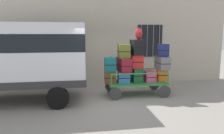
{
  "coord_description": "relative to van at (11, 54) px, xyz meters",
  "views": [
    {
      "loc": [
        -1.15,
        -7.38,
        2.34
      ],
      "look_at": [
        0.07,
        0.37,
        1.1
      ],
      "focal_mm": 34.08,
      "sensor_mm": 36.0,
      "label": 1
    }
  ],
  "objects": [
    {
      "name": "building_wall",
      "position": [
        3.4,
        2.35,
        0.84
      ],
      "size": [
        12.0,
        0.38,
        5.0
      ],
      "color": "#BCB29E",
      "rests_on": "ground"
    },
    {
      "name": "suitcase_right_middle",
      "position": [
        5.45,
        0.23,
        -0.43
      ],
      "size": [
        0.42,
        0.83,
        0.49
      ],
      "color": "slate",
      "rests_on": "suitcase_right_bottom"
    },
    {
      "name": "suitcase_center_bottom",
      "position": [
        4.42,
        0.2,
        -0.88
      ],
      "size": [
        0.39,
        0.52,
        0.55
      ],
      "color": "#194C28",
      "rests_on": "luggage_cart"
    },
    {
      "name": "luggage_cart",
      "position": [
        4.42,
        0.21,
        -1.25
      ],
      "size": [
        2.3,
        1.18,
        0.5
      ],
      "color": "#2D8438",
      "rests_on": "ground"
    },
    {
      "name": "suitcase_center_middle",
      "position": [
        4.42,
        0.19,
        -0.36
      ],
      "size": [
        0.46,
        0.48,
        0.5
      ],
      "color": "#B21E1E",
      "rests_on": "suitcase_center_bottom"
    },
    {
      "name": "suitcase_right_top",
      "position": [
        5.45,
        0.22,
        0.06
      ],
      "size": [
        0.44,
        0.26,
        0.48
      ],
      "color": "navy",
      "rests_on": "suitcase_right_middle"
    },
    {
      "name": "suitcase_left_middle",
      "position": [
        3.4,
        0.2,
        -0.44
      ],
      "size": [
        0.43,
        0.48,
        0.52
      ],
      "color": "#0F5960",
      "rests_on": "suitcase_left_bottom"
    },
    {
      "name": "suitcase_midleft_bottom",
      "position": [
        3.91,
        0.21,
        -0.94
      ],
      "size": [
        0.48,
        0.62,
        0.42
      ],
      "color": "#3372C6",
      "rests_on": "luggage_cart"
    },
    {
      "name": "suitcase_midleft_top",
      "position": [
        3.91,
        0.21,
        0.05
      ],
      "size": [
        0.43,
        0.61,
        0.52
      ],
      "color": "#4C5119",
      "rests_on": "suitcase_midleft_middle"
    },
    {
      "name": "van",
      "position": [
        0.0,
        0.0,
        0.0
      ],
      "size": [
        4.94,
        2.04,
        2.68
      ],
      "color": "silver",
      "rests_on": "ground"
    },
    {
      "name": "cart_railing",
      "position": [
        4.42,
        0.21,
        -0.8
      ],
      "size": [
        2.17,
        1.04,
        0.43
      ],
      "color": "#2D8438",
      "rests_on": "luggage_cart"
    },
    {
      "name": "ground_plane",
      "position": [
        3.4,
        -0.16,
        -1.65
      ],
      "size": [
        40.0,
        40.0,
        0.0
      ],
      "primitive_type": "plane",
      "color": "gray"
    },
    {
      "name": "suitcase_left_bottom",
      "position": [
        3.4,
        0.22,
        -0.92
      ],
      "size": [
        0.46,
        0.51,
        0.45
      ],
      "color": "brown",
      "rests_on": "luggage_cart"
    },
    {
      "name": "backpack",
      "position": [
        4.47,
        0.19,
        0.69
      ],
      "size": [
        0.27,
        0.22,
        0.44
      ],
      "color": "maroon",
      "rests_on": "suitcase_center_top"
    },
    {
      "name": "suitcase_right_bottom",
      "position": [
        5.45,
        0.22,
        -0.91
      ],
      "size": [
        0.42,
        0.28,
        0.48
      ],
      "color": "orange",
      "rests_on": "luggage_cart"
    },
    {
      "name": "suitcase_center_top",
      "position": [
        4.42,
        0.18,
        0.18
      ],
      "size": [
        0.48,
        0.57,
        0.57
      ],
      "color": "black",
      "rests_on": "suitcase_center_middle"
    },
    {
      "name": "suitcase_midleft_middle",
      "position": [
        3.91,
        0.24,
        -0.47
      ],
      "size": [
        0.47,
        0.94,
        0.52
      ],
      "color": "maroon",
      "rests_on": "suitcase_midleft_bottom"
    },
    {
      "name": "suitcase_midright_bottom",
      "position": [
        4.94,
        0.2,
        -0.94
      ],
      "size": [
        0.42,
        0.51,
        0.42
      ],
      "color": "#CC4C72",
      "rests_on": "luggage_cart"
    }
  ]
}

